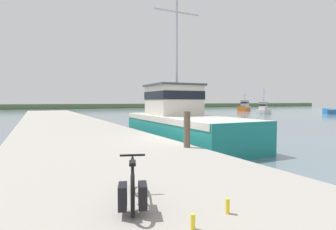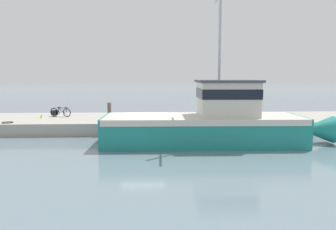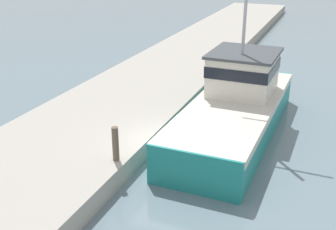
% 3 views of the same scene
% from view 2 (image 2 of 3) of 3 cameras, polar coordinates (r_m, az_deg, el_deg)
% --- Properties ---
extents(ground_plane, '(320.00, 320.00, 0.00)m').
position_cam_2_polar(ground_plane, '(19.19, -4.41, -4.14)').
color(ground_plane, slate).
extents(dock_pier, '(6.26, 80.00, 0.77)m').
position_cam_2_polar(dock_pier, '(23.04, -4.15, -1.33)').
color(dock_pier, '#A39E93').
rests_on(dock_pier, ground_plane).
extents(fishing_boat_main, '(3.66, 12.37, 9.13)m').
position_cam_2_polar(fishing_boat_main, '(17.58, 7.79, -1.10)').
color(fishing_boat_main, teal).
rests_on(fishing_boat_main, ground_plane).
extents(bicycle_touring, '(0.76, 1.59, 0.68)m').
position_cam_2_polar(bicycle_touring, '(24.53, -18.54, 0.46)').
color(bicycle_touring, black).
rests_on(bicycle_touring, dock_pier).
extents(mooring_post, '(0.23, 0.23, 1.26)m').
position_cam_2_polar(mooring_post, '(20.36, -10.16, 0.39)').
color(mooring_post, brown).
rests_on(mooring_post, dock_pier).
extents(hose_coil, '(0.67, 0.67, 0.05)m').
position_cam_2_polar(hose_coil, '(22.44, -26.17, -1.18)').
color(hose_coil, black).
rests_on(hose_coil, dock_pier).
extents(water_bottle_by_bike, '(0.06, 0.06, 0.19)m').
position_cam_2_polar(water_bottle_by_bike, '(24.44, -21.13, -0.17)').
color(water_bottle_by_bike, yellow).
rests_on(water_bottle_by_bike, dock_pier).
extents(water_bottle_on_curb, '(0.06, 0.06, 0.22)m').
position_cam_2_polar(water_bottle_on_curb, '(23.74, -21.26, -0.34)').
color(water_bottle_on_curb, yellow).
rests_on(water_bottle_on_curb, dock_pier).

